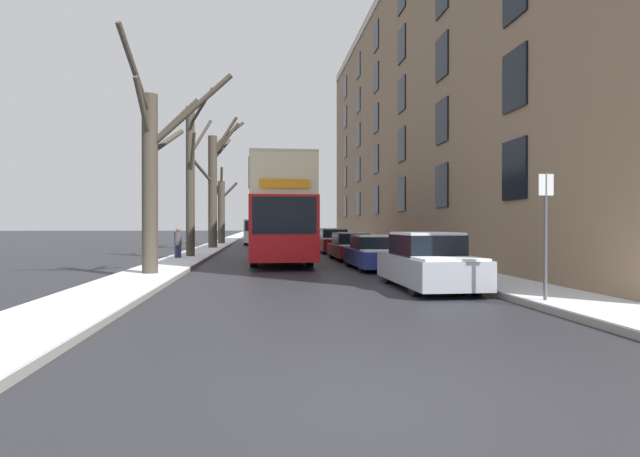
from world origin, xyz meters
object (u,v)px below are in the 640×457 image
parked_car_3 (333,242)px  street_sign_post (545,231)px  bare_tree_left_2 (214,184)px  parked_car_2 (351,247)px  bare_tree_left_1 (191,178)px  pedestrian_left_sidewalk (178,243)px  parked_car_1 (376,253)px  bare_tree_left_0 (153,170)px  bare_tree_left_3 (221,208)px  parked_car_0 (428,263)px  double_decker_bus (279,208)px  oncoming_van (255,231)px

parked_car_3 → street_sign_post: bearing=-86.2°
bare_tree_left_2 → parked_car_2: size_ratio=2.03×
bare_tree_left_1 → pedestrian_left_sidewalk: size_ratio=5.20×
parked_car_3 → parked_car_1: bearing=-90.0°
bare_tree_left_2 → parked_car_1: size_ratio=2.11×
bare_tree_left_0 → bare_tree_left_3: (0.00, 27.11, -0.27)m
parked_car_0 → bare_tree_left_0: bearing=155.3°
double_decker_bus → bare_tree_left_2: bearing=109.2°
bare_tree_left_0 → bare_tree_left_1: bare_tree_left_1 is taller
double_decker_bus → parked_car_2: size_ratio=2.47×
bare_tree_left_0 → bare_tree_left_2: bare_tree_left_2 is taller
parked_car_1 → oncoming_van: size_ratio=0.88×
parked_car_2 → pedestrian_left_sidewalk: bearing=-179.4°
parked_car_3 → pedestrian_left_sidewalk: (-8.36, -6.19, 0.18)m
parked_car_2 → bare_tree_left_2: bearing=125.0°
bare_tree_left_2 → street_sign_post: 27.46m
bare_tree_left_1 → bare_tree_left_3: bare_tree_left_1 is taller
bare_tree_left_3 → parked_car_1: size_ratio=1.52×
bare_tree_left_2 → pedestrian_left_sidewalk: bearing=-93.5°
bare_tree_left_1 → oncoming_van: size_ratio=1.66×
double_decker_bus → parked_car_3: 7.95m
pedestrian_left_sidewalk → street_sign_post: bearing=-83.3°
bare_tree_left_2 → parked_car_3: bearing=-32.5°
parked_car_1 → double_decker_bus: bearing=127.4°
parked_car_1 → parked_car_2: 5.44m
bare_tree_left_2 → double_decker_bus: 12.61m
parked_car_1 → bare_tree_left_2: bearing=115.1°
parked_car_3 → street_sign_post: (1.38, -20.86, 0.89)m
parked_car_0 → street_sign_post: bearing=-67.1°
bare_tree_left_2 → parked_car_0: 24.07m
bare_tree_left_0 → bare_tree_left_2: 18.90m
bare_tree_left_2 → double_decker_bus: bearing=-70.8°
bare_tree_left_2 → parked_car_1: bearing=-64.9°
bare_tree_left_3 → parked_car_3: (7.87, -13.14, -2.49)m
parked_car_2 → pedestrian_left_sidewalk: 8.36m
street_sign_post → pedestrian_left_sidewalk: bearing=123.6°
parked_car_1 → oncoming_van: oncoming_van is taller
bare_tree_left_0 → oncoming_van: size_ratio=1.49×
bare_tree_left_3 → oncoming_van: 3.68m
double_decker_bus → oncoming_van: double_decker_bus is taller
parked_car_2 → parked_car_1: bearing=-90.0°
street_sign_post → oncoming_van: bearing=100.3°
bare_tree_left_1 → parked_car_2: bare_tree_left_1 is taller
parked_car_1 → parked_car_2: (0.00, 5.44, 0.01)m
bare_tree_left_0 → parked_car_2: bearing=45.0°
bare_tree_left_2 → double_decker_bus: (4.10, -11.74, -2.05)m
bare_tree_left_3 → oncoming_van: (2.92, 1.00, -2.00)m
bare_tree_left_3 → parked_car_3: bare_tree_left_3 is taller
parked_car_0 → parked_car_3: size_ratio=1.10×
parked_car_2 → oncoming_van: bearing=103.7°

